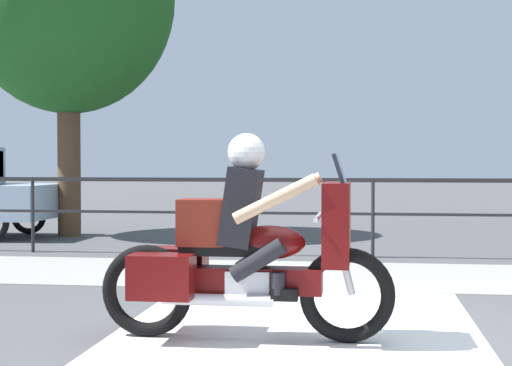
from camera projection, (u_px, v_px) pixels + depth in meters
ground_plane at (381, 340)px, 6.03m from camera, size 120.00×120.00×0.00m
sidewalk_band at (374, 276)px, 9.39m from camera, size 44.00×2.40×0.01m
crosswalk_band at (293, 343)px, 5.92m from camera, size 2.93×6.00×0.01m
fence_railing at (373, 195)px, 11.16m from camera, size 36.00×0.05×1.14m
motorcycle at (246, 250)px, 6.03m from camera, size 2.29×0.76×1.60m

